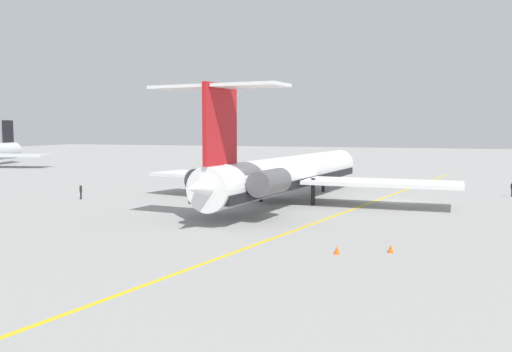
% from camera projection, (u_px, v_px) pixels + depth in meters
% --- Properties ---
extents(ground, '(325.04, 325.04, 0.00)m').
position_uv_depth(ground, '(395.00, 202.00, 60.81)').
color(ground, gray).
extents(main_jetliner, '(40.66, 36.03, 11.85)m').
position_uv_depth(main_jetliner, '(287.00, 174.00, 59.28)').
color(main_jetliner, white).
rests_on(main_jetliner, ground).
extents(ground_crew_near_nose, '(0.29, 0.42, 1.79)m').
position_uv_depth(ground_crew_near_nose, '(81.00, 189.00, 62.90)').
color(ground_crew_near_nose, black).
rests_on(ground_crew_near_nose, ground).
extents(ground_crew_near_tail, '(0.33, 0.37, 1.82)m').
position_uv_depth(ground_crew_near_tail, '(512.00, 187.00, 65.23)').
color(ground_crew_near_tail, black).
rests_on(ground_crew_near_tail, ground).
extents(safety_cone_nose, '(0.40, 0.40, 0.55)m').
position_uv_depth(safety_cone_nose, '(391.00, 248.00, 36.25)').
color(safety_cone_nose, '#EA590F').
rests_on(safety_cone_nose, ground).
extents(safety_cone_wingtip, '(0.40, 0.40, 0.55)m').
position_uv_depth(safety_cone_wingtip, '(337.00, 250.00, 35.82)').
color(safety_cone_wingtip, '#EA590F').
rests_on(safety_cone_wingtip, ground).
extents(taxiway_centreline, '(85.27, 18.97, 0.01)m').
position_uv_depth(taxiway_centreline, '(364.00, 205.00, 58.15)').
color(taxiway_centreline, gold).
rests_on(taxiway_centreline, ground).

